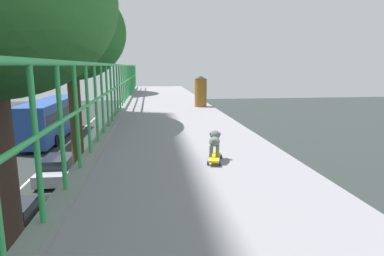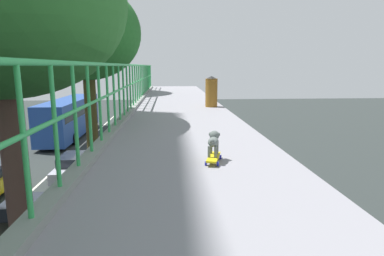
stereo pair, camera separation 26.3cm
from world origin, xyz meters
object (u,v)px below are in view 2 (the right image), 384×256
(toy_skateboard, at_px, (213,158))
(litter_bin, at_px, (211,91))
(small_dog, at_px, (214,140))
(city_bus, at_px, (70,116))
(car_black_fifth, at_px, (28,216))
(car_silver_seventh, at_px, (76,166))

(toy_skateboard, height_order, litter_bin, litter_bin)
(small_dog, bearing_deg, city_bus, 110.56)
(toy_skateboard, xyz_separation_m, small_dog, (0.01, 0.07, 0.22))
(car_black_fifth, height_order, litter_bin, litter_bin)
(city_bus, bearing_deg, car_silver_seventh, -72.67)
(small_dog, distance_m, litter_bin, 5.92)
(toy_skateboard, height_order, small_dog, small_dog)
(car_silver_seventh, height_order, small_dog, small_dog)
(city_bus, distance_m, toy_skateboard, 27.44)
(car_silver_seventh, bearing_deg, city_bus, 107.33)
(car_black_fifth, xyz_separation_m, toy_skateboard, (6.08, -7.95, 4.51))
(toy_skateboard, xyz_separation_m, litter_bin, (0.73, 5.94, 0.42))
(toy_skateboard, bearing_deg, litter_bin, 82.95)
(car_silver_seventh, distance_m, small_dog, 16.37)
(car_silver_seventh, bearing_deg, litter_bin, -51.38)
(car_black_fifth, bearing_deg, toy_skateboard, -52.61)
(city_bus, xyz_separation_m, litter_bin, (10.27, -19.58, 3.63))
(car_silver_seventh, xyz_separation_m, toy_skateboard, (6.10, -14.49, 4.52))
(car_silver_seventh, distance_m, toy_skateboard, 16.36)
(car_black_fifth, height_order, city_bus, city_bus)
(car_silver_seventh, relative_size, city_bus, 0.37)
(car_silver_seventh, height_order, litter_bin, litter_bin)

